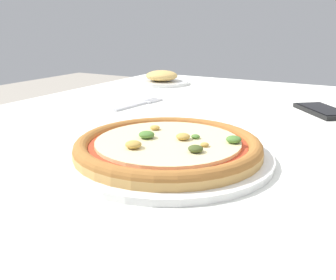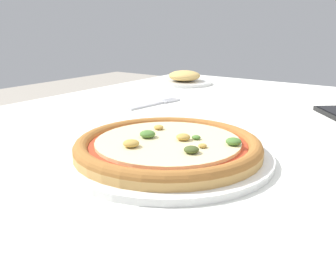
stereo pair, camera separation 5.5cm
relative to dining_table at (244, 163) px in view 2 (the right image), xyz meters
name	(u,v)px [view 2 (the right image)]	position (x,y,z in m)	size (l,w,h in m)	color
dining_table	(244,163)	(0.00, 0.00, 0.00)	(1.13, 1.18, 0.76)	brown
pizza_plate	(168,148)	(-0.01, -0.26, 0.10)	(0.31, 0.31, 0.04)	white
fork	(156,104)	(-0.26, 0.04, 0.09)	(0.04, 0.17, 0.00)	silver
side_plate	(184,79)	(-0.38, 0.36, 0.10)	(0.18, 0.18, 0.04)	white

